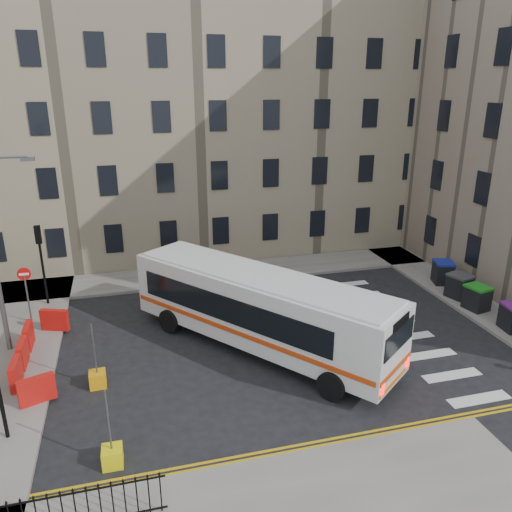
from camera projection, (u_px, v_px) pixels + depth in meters
name	position (u px, v px, depth m)	size (l,w,h in m)	color
ground	(315.00, 336.00, 22.49)	(120.00, 120.00, 0.00)	black
pavement_north	(163.00, 278.00, 28.84)	(36.00, 3.20, 0.15)	slate
pavement_east	(437.00, 282.00, 28.31)	(2.40, 26.00, 0.15)	slate
terrace_north	(130.00, 118.00, 32.07)	(38.30, 10.80, 17.20)	gray
traffic_light_nw	(41.00, 253.00, 24.54)	(0.28, 0.22, 4.10)	black
no_entry_north	(25.00, 284.00, 22.86)	(0.60, 0.08, 3.00)	#595B5E
roadworks_barriers	(32.00, 352.00, 19.85)	(1.66, 6.26, 1.00)	red
bus	(259.00, 307.00, 20.87)	(9.55, 11.31, 3.31)	silver
wheelie_bin_c	(477.00, 297.00, 24.59)	(1.16, 1.28, 1.22)	black
wheelie_bin_d	(459.00, 286.00, 25.94)	(1.28, 1.38, 1.26)	black
wheelie_bin_e	(443.00, 272.00, 27.80)	(1.29, 1.39, 1.26)	black
bollard_yellow	(98.00, 379.00, 18.67)	(0.60, 0.60, 0.60)	orange
bollard_chevron	(113.00, 457.00, 14.82)	(0.60, 0.60, 0.60)	yellow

